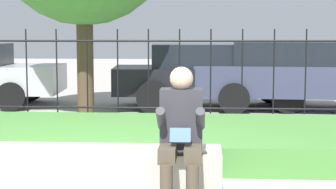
% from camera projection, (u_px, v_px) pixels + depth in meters
% --- Properties ---
extents(stone_bench, '(2.59, 0.58, 0.46)m').
position_uv_depth(stone_bench, '(86.00, 174.00, 5.40)').
color(stone_bench, '#B7B2A3').
rests_on(stone_bench, ground_plane).
extents(person_seated_reader, '(0.42, 0.73, 1.26)m').
position_uv_depth(person_seated_reader, '(181.00, 132.00, 4.97)').
color(person_seated_reader, black).
rests_on(person_seated_reader, ground_plane).
extents(grass_berm, '(9.18, 2.67, 0.33)m').
position_uv_depth(grass_berm, '(115.00, 139.00, 7.43)').
color(grass_berm, '#4C893D').
rests_on(grass_berm, ground_plane).
extents(iron_fence, '(7.18, 0.03, 1.63)m').
position_uv_depth(iron_fence, '(133.00, 76.00, 9.29)').
color(iron_fence, black).
rests_on(iron_fence, ground_plane).
extents(car_parked_right, '(4.27, 2.05, 1.39)m').
position_uv_depth(car_parked_right, '(297.00, 74.00, 11.45)').
color(car_parked_right, '#383D56').
rests_on(car_parked_right, ground_plane).
extents(car_parked_center, '(4.39, 2.13, 1.34)m').
position_uv_depth(car_parked_center, '(214.00, 74.00, 11.76)').
color(car_parked_center, black).
rests_on(car_parked_center, ground_plane).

